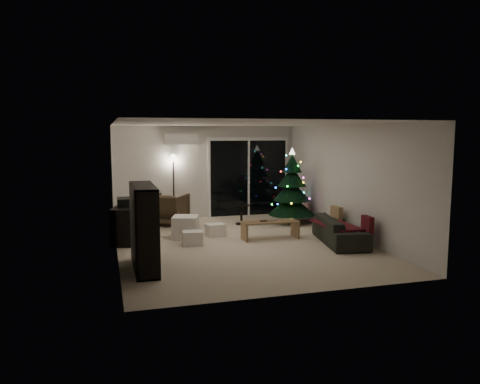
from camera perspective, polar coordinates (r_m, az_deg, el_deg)
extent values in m
plane|color=beige|center=(9.91, -0.07, -6.26)|extent=(6.50, 6.50, 0.00)
plane|color=white|center=(9.64, -0.07, 8.34)|extent=(6.50, 6.50, 0.00)
cube|color=silver|center=(12.84, -4.12, 2.46)|extent=(5.00, 0.02, 2.50)
cube|color=silver|center=(6.67, 7.73, -2.00)|extent=(5.00, 0.02, 2.50)
cube|color=silver|center=(9.32, -15.00, 0.44)|extent=(0.02, 6.50, 2.50)
cube|color=silver|center=(10.66, 12.95, 1.32)|extent=(0.02, 6.50, 2.50)
cube|color=black|center=(13.14, 1.03, 1.71)|extent=(2.20, 0.02, 2.10)
cube|color=white|center=(12.55, -7.18, 6.43)|extent=(0.90, 0.22, 0.28)
cube|color=#3F3833|center=(13.78, 0.38, -2.65)|extent=(2.60, 1.00, 0.10)
cube|color=white|center=(14.08, -0.08, -0.17)|extent=(2.20, 0.06, 1.00)
cube|color=black|center=(10.32, -13.57, -3.74)|extent=(0.76, 1.32, 0.77)
cube|color=black|center=(10.24, -13.64, -1.16)|extent=(0.39, 0.46, 0.17)
imported|color=#3B3124|center=(11.96, -8.72, -2.08)|extent=(1.18, 1.18, 0.79)
cube|color=silver|center=(10.41, -6.66, -4.27)|extent=(0.68, 0.68, 0.49)
cube|color=white|center=(9.77, -5.79, -5.63)|extent=(0.44, 0.36, 0.29)
cube|color=white|center=(10.55, -3.01, -4.66)|extent=(0.45, 0.38, 0.28)
cylinder|color=black|center=(11.89, 0.18, -2.75)|extent=(0.46, 0.46, 0.50)
cylinder|color=black|center=(12.66, -8.08, 0.48)|extent=(0.27, 0.27, 1.68)
imported|color=black|center=(10.11, 12.10, -4.57)|extent=(1.07, 1.97, 0.55)
cube|color=#4A0B17|center=(10.04, 11.61, -3.93)|extent=(0.58, 1.35, 0.04)
cube|color=#9F8551|center=(10.75, 11.66, -2.67)|extent=(0.14, 0.37, 0.36)
cube|color=#4A0B17|center=(9.64, 15.28, -3.91)|extent=(0.13, 0.37, 0.36)
cube|color=black|center=(10.22, 2.90, -3.55)|extent=(0.16, 0.05, 0.02)
cube|color=slate|center=(10.35, 4.12, -3.42)|extent=(0.15, 0.09, 0.02)
cone|color=black|center=(12.04, 6.34, 0.76)|extent=(1.24, 1.24, 1.93)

